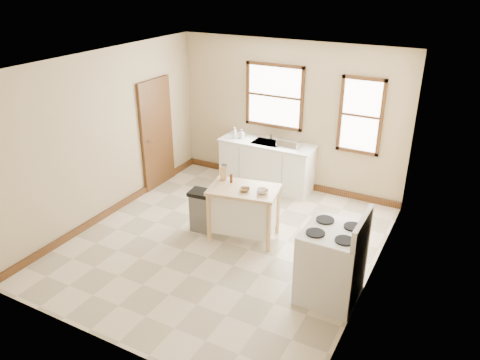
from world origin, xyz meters
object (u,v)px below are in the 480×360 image
Objects in this scene: knife_block at (223,173)px; bowl_c at (263,191)px; trash_bin at (202,211)px; dish_rack at (289,143)px; gas_stove at (332,255)px; kitchen_island at (244,213)px; bowl_b at (262,190)px; pepper_grinder at (231,178)px; soap_bottle_b at (242,134)px; soap_bottle_a at (235,133)px; bowl_a at (245,190)px.

knife_block is 1.13× the size of bowl_c.
dish_rack is at bearing 65.59° from trash_bin.
trash_bin is (-0.67, -2.03, -0.62)m from dish_rack.
gas_stove is at bearing -54.50° from knife_block.
kitchen_island is 0.73m from trash_bin.
kitchen_island is 6.96× the size of bowl_b.
pepper_grinder is (-0.27, 0.09, 0.51)m from kitchen_island.
kitchen_island is 0.71m from knife_block.
bowl_b is at bearing -5.81° from pepper_grinder.
soap_bottle_a is at bearing -130.33° from soap_bottle_b.
kitchen_island is (1.16, -1.82, -0.60)m from soap_bottle_a.
dish_rack is at bearing -6.02° from soap_bottle_a.
kitchen_island is 1.85m from gas_stove.
bowl_b is (0.57, -0.06, -0.06)m from pepper_grinder.
soap_bottle_a is 2.31m from bowl_b.
dish_rack is 2.41× the size of bowl_c.
bowl_b is at bearing -39.76° from knife_block.
soap_bottle_b is 2.24m from kitchen_island.
dish_rack is 0.40× the size of kitchen_island.
kitchen_island reaches higher than trash_bin.
trash_bin is at bearing -155.02° from pepper_grinder.
soap_bottle_b is 0.17× the size of kitchen_island.
soap_bottle_b is 0.88× the size of knife_block.
bowl_a reaches higher than bowl_b.
soap_bottle_b is 1.84m from knife_block.
dish_rack is at bearing 100.96° from bowl_c.
knife_block reaches higher than pepper_grinder.
bowl_b is at bearing 2.22° from trash_bin.
pepper_grinder reaches higher than bowl_c.
knife_block is (-0.40, -1.77, -0.01)m from dish_rack.
soap_bottle_b is at bearing 125.61° from bowl_c.
soap_bottle_a is 1.27× the size of bowl_c.
gas_stove is (2.12, -0.91, -0.34)m from knife_block.
knife_block is 1.33× the size of pepper_grinder.
bowl_a is (0.05, -0.07, 0.45)m from kitchen_island.
pepper_grinder is at bearing 174.19° from bowl_b.
bowl_c is 0.25× the size of trash_bin.
soap_bottle_a is 1.27× the size of soap_bottle_b.
kitchen_island is at bearing -72.47° from dish_rack.
dish_rack is at bearing 80.69° from kitchen_island.
knife_block is (0.59, -1.75, -0.04)m from soap_bottle_b.
gas_stove reaches higher than kitchen_island.
pepper_grinder is at bearing 153.54° from bowl_a.
bowl_c is at bearing -0.49° from trash_bin.
bowl_b is (1.34, -1.86, -0.12)m from soap_bottle_b.
gas_stove is (1.62, -0.70, -0.26)m from bowl_a.
dish_rack is at bearing 82.91° from pepper_grinder.
soap_bottle_b reaches higher than bowl_a.
knife_block reaches higher than dish_rack.
soap_bottle_b is 1.18× the size of pepper_grinder.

